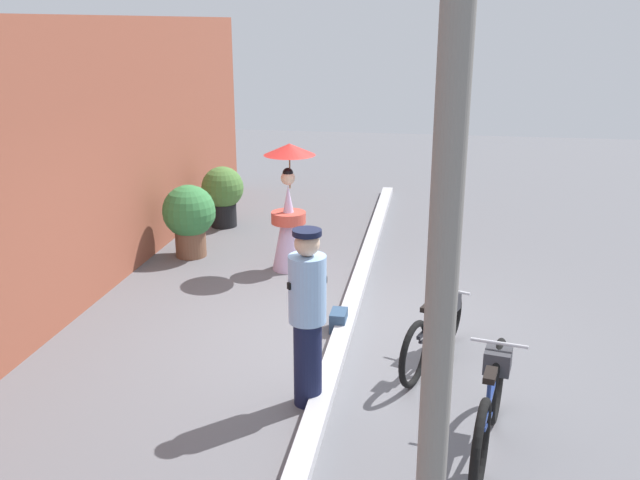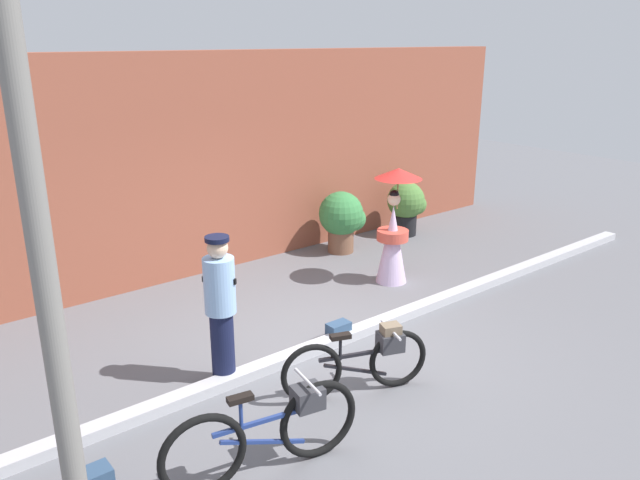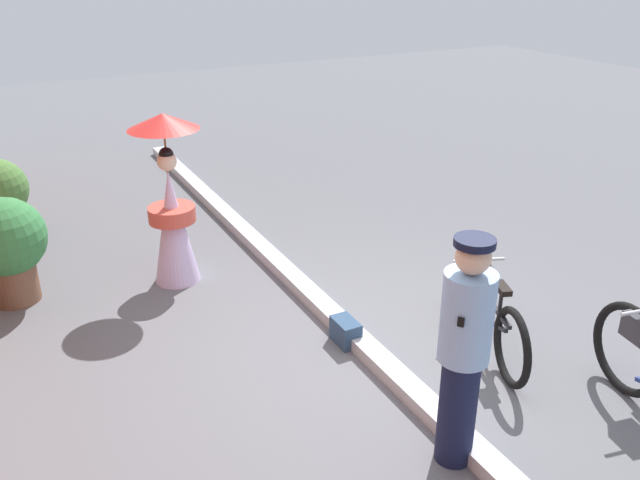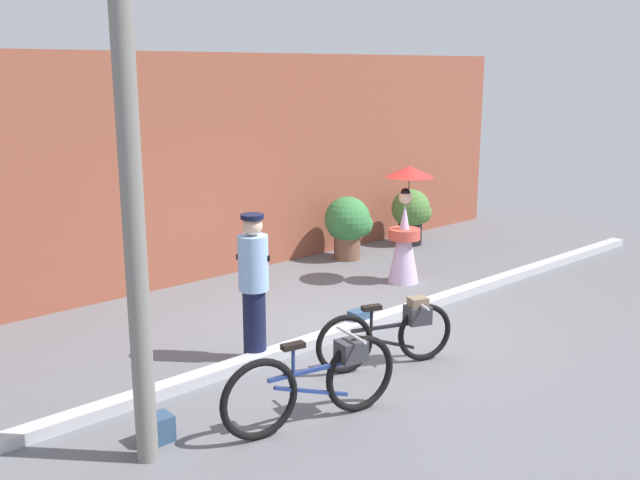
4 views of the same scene
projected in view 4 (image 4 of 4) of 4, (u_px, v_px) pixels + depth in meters
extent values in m
plane|color=slate|center=(350.00, 333.00, 9.06)|extent=(30.00, 30.00, 0.00)
cube|color=brown|center=(197.00, 168.00, 11.15)|extent=(14.00, 0.40, 3.48)
cube|color=#B2B2B7|center=(350.00, 329.00, 9.05)|extent=(14.00, 0.20, 0.12)
torus|color=black|center=(360.00, 374.00, 6.94)|extent=(0.77, 0.21, 0.77)
torus|color=black|center=(260.00, 399.00, 6.40)|extent=(0.77, 0.21, 0.77)
cube|color=navy|center=(312.00, 370.00, 6.63)|extent=(0.90, 0.20, 0.04)
cube|color=navy|center=(312.00, 391.00, 6.68)|extent=(0.78, 0.18, 0.28)
cylinder|color=navy|center=(293.00, 362.00, 6.51)|extent=(0.03, 0.03, 0.31)
cube|color=black|center=(293.00, 346.00, 6.47)|extent=(0.23, 0.13, 0.05)
cylinder|color=silver|center=(351.00, 335.00, 6.79)|extent=(0.12, 0.48, 0.03)
cube|color=#333338|center=(351.00, 350.00, 6.83)|extent=(0.30, 0.26, 0.20)
torus|color=black|center=(425.00, 332.00, 8.16)|extent=(0.65, 0.29, 0.67)
torus|color=black|center=(345.00, 344.00, 7.81)|extent=(0.65, 0.29, 0.67)
cube|color=black|center=(386.00, 327.00, 7.95)|extent=(0.79, 0.32, 0.04)
cube|color=black|center=(385.00, 342.00, 7.99)|extent=(0.69, 0.28, 0.26)
cylinder|color=black|center=(371.00, 320.00, 7.86)|extent=(0.03, 0.03, 0.27)
cube|color=black|center=(372.00, 308.00, 7.83)|extent=(0.24, 0.16, 0.05)
cylinder|color=silver|center=(418.00, 303.00, 8.04)|extent=(0.20, 0.46, 0.03)
cube|color=#333338|center=(418.00, 315.00, 8.07)|extent=(0.32, 0.30, 0.20)
cube|color=#72604C|center=(418.00, 304.00, 8.04)|extent=(0.24, 0.22, 0.14)
cylinder|color=#141938|center=(255.00, 325.00, 8.16)|extent=(0.26, 0.26, 0.83)
cylinder|color=#8CB2E0|center=(253.00, 263.00, 7.99)|extent=(0.34, 0.34, 0.62)
sphere|color=#D8B293|center=(252.00, 226.00, 7.89)|extent=(0.23, 0.23, 0.23)
cylinder|color=black|center=(252.00, 217.00, 7.87)|extent=(0.26, 0.26, 0.05)
cube|color=black|center=(253.00, 258.00, 7.98)|extent=(0.26, 0.33, 0.06)
cone|color=silver|center=(404.00, 243.00, 11.10)|extent=(0.48, 0.48, 1.23)
cylinder|color=#D14C3D|center=(404.00, 234.00, 11.06)|extent=(0.49, 0.49, 0.16)
sphere|color=beige|center=(405.00, 197.00, 10.93)|extent=(0.20, 0.20, 0.20)
sphere|color=black|center=(405.00, 193.00, 10.92)|extent=(0.15, 0.15, 0.15)
cylinder|color=olive|center=(409.00, 190.00, 10.93)|extent=(0.02, 0.02, 0.55)
cone|color=red|center=(409.00, 171.00, 10.87)|extent=(0.72, 0.72, 0.16)
cylinder|color=black|center=(410.00, 234.00, 13.59)|extent=(0.45, 0.45, 0.40)
sphere|color=#4C7A38|center=(411.00, 208.00, 13.47)|extent=(0.72, 0.72, 0.72)
sphere|color=#4C7A38|center=(421.00, 213.00, 13.53)|extent=(0.40, 0.40, 0.40)
cylinder|color=brown|center=(347.00, 248.00, 12.55)|extent=(0.46, 0.46, 0.39)
sphere|color=#387F42|center=(347.00, 219.00, 12.43)|extent=(0.79, 0.79, 0.79)
sphere|color=#387F42|center=(360.00, 224.00, 12.50)|extent=(0.43, 0.43, 0.43)
cube|color=navy|center=(360.00, 319.00, 9.25)|extent=(0.30, 0.18, 0.23)
cube|color=#243951|center=(363.00, 315.00, 9.19)|extent=(0.25, 0.06, 0.08)
cube|color=navy|center=(157.00, 429.00, 6.41)|extent=(0.26, 0.21, 0.24)
cube|color=#243951|center=(160.00, 425.00, 6.35)|extent=(0.22, 0.07, 0.09)
cylinder|color=slate|center=(131.00, 180.00, 5.60)|extent=(0.18, 0.18, 4.80)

